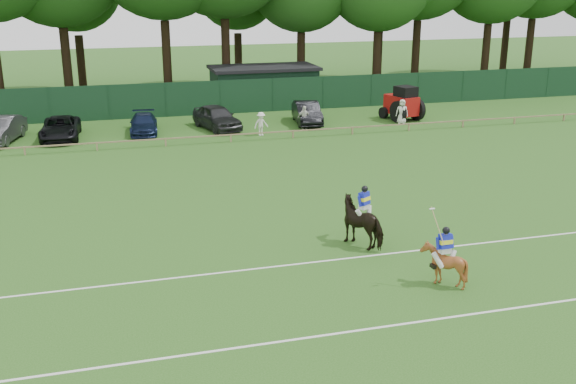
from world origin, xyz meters
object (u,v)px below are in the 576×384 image
object	(u,v)px
sedan_navy	(144,124)
horse_chestnut	(444,264)
hatch_grey	(217,117)
sedan_grey	(1,130)
horse_dark	(364,222)
spectator_left	(261,124)
spectator_mid	(304,118)
estate_black	(307,113)
tractor	(403,104)
suv_black	(60,128)
spectator_right	(402,112)
utility_shed	(264,85)

from	to	relation	value
sedan_navy	horse_chestnut	bearing A→B (deg)	-68.44
hatch_grey	horse_chestnut	bearing A→B (deg)	-98.55
sedan_grey	hatch_grey	distance (m)	13.44
horse_dark	sedan_grey	xyz separation A→B (m)	(-15.31, 21.58, -0.12)
hatch_grey	spectator_left	world-z (taller)	hatch_grey
spectator_mid	estate_black	bearing A→B (deg)	57.67
sedan_navy	spectator_mid	xyz separation A→B (m)	(10.38, -1.76, 0.19)
hatch_grey	tractor	bearing A→B (deg)	-17.84
hatch_grey	suv_black	bearing A→B (deg)	165.81
hatch_grey	spectator_right	xyz separation A→B (m)	(12.63, -1.79, 0.05)
horse_dark	spectator_mid	bearing A→B (deg)	-132.55
utility_shed	spectator_right	bearing A→B (deg)	-53.02
spectator_right	tractor	bearing A→B (deg)	87.30
spectator_mid	tractor	bearing A→B (deg)	-0.63
sedan_navy	spectator_left	bearing A→B (deg)	-15.96
horse_dark	spectator_right	world-z (taller)	horse_dark
horse_chestnut	estate_black	size ratio (longest dim) A/B	0.31
horse_chestnut	tractor	world-z (taller)	tractor
horse_chestnut	sedan_grey	bearing A→B (deg)	-59.07
estate_black	utility_shed	world-z (taller)	utility_shed
hatch_grey	tractor	world-z (taller)	tractor
horse_dark	tractor	world-z (taller)	tractor
spectator_mid	sedan_navy	bearing A→B (deg)	161.18
hatch_grey	estate_black	world-z (taller)	hatch_grey
tractor	horse_dark	bearing A→B (deg)	-133.39
horse_chestnut	spectator_right	world-z (taller)	spectator_right
horse_dark	spectator_mid	distance (m)	20.36
estate_black	sedan_grey	bearing A→B (deg)	-171.33
spectator_mid	tractor	xyz separation A→B (m)	(7.68, 1.15, 0.35)
suv_black	hatch_grey	distance (m)	9.98
spectator_mid	utility_shed	world-z (taller)	utility_shed
sedan_grey	tractor	distance (m)	26.68
horse_dark	spectator_mid	world-z (taller)	horse_dark
horse_dark	sedan_navy	world-z (taller)	horse_dark
spectator_mid	suv_black	bearing A→B (deg)	165.33
suv_black	hatch_grey	bearing A→B (deg)	3.60
estate_black	tractor	world-z (taller)	tractor
horse_dark	estate_black	size ratio (longest dim) A/B	0.46
sedan_navy	tractor	xyz separation A→B (m)	(18.06, -0.61, 0.54)
utility_shed	spectator_left	bearing A→B (deg)	-104.51
hatch_grey	spectator_left	xyz separation A→B (m)	(2.41, -2.64, -0.05)
spectator_left	suv_black	bearing A→B (deg)	154.56
estate_black	spectator_right	world-z (taller)	spectator_right
horse_chestnut	utility_shed	world-z (taller)	utility_shed
horse_dark	tractor	size ratio (longest dim) A/B	0.65
suv_black	spectator_left	world-z (taller)	spectator_left
horse_chestnut	spectator_right	size ratio (longest dim) A/B	0.83
horse_chestnut	estate_black	world-z (taller)	estate_black
hatch_grey	spectator_right	distance (m)	12.75
hatch_grey	spectator_left	distance (m)	3.58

